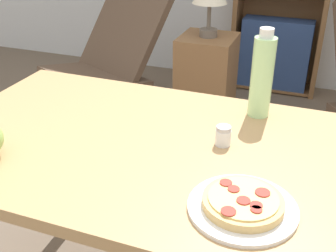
% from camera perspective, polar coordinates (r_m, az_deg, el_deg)
% --- Properties ---
extents(dining_table, '(1.26, 0.76, 0.77)m').
position_cam_1_polar(dining_table, '(1.24, -2.44, -6.59)').
color(dining_table, tan).
rests_on(dining_table, ground_plane).
extents(pizza_on_plate, '(0.24, 0.24, 0.04)m').
position_cam_1_polar(pizza_on_plate, '(0.94, 10.09, -10.40)').
color(pizza_on_plate, white).
rests_on(pizza_on_plate, dining_table).
extents(drink_bottle, '(0.07, 0.07, 0.28)m').
position_cam_1_polar(drink_bottle, '(1.31, 12.61, 6.63)').
color(drink_bottle, '#B7EAA3').
rests_on(drink_bottle, dining_table).
extents(salt_shaker, '(0.04, 0.04, 0.06)m').
position_cam_1_polar(salt_shaker, '(1.16, 7.49, -1.32)').
color(salt_shaker, white).
rests_on(salt_shaker, dining_table).
extents(lounge_chair_near, '(0.80, 0.93, 0.88)m').
position_cam_1_polar(lounge_chair_near, '(2.88, -8.11, 5.92)').
color(lounge_chair_near, black).
rests_on(lounge_chair_near, ground_plane).
extents(bookshelf, '(0.68, 0.26, 1.53)m').
position_cam_1_polar(bookshelf, '(3.40, 15.13, 16.05)').
color(bookshelf, brown).
rests_on(bookshelf, ground_plane).
extents(side_table, '(0.34, 0.34, 0.63)m').
position_cam_1_polar(side_table, '(2.77, 5.16, 5.74)').
color(side_table, brown).
rests_on(side_table, ground_plane).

